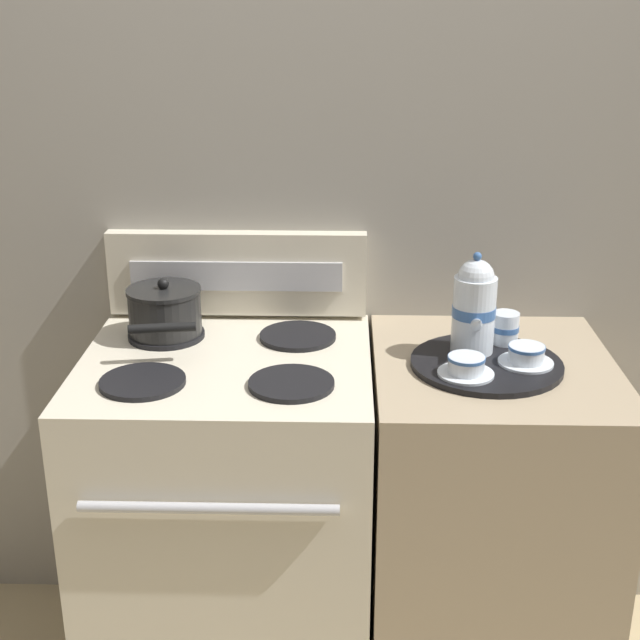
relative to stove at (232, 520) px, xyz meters
The scene contains 10 objects.
wall_back 0.79m from the stove, 49.61° to the left, with size 6.00×0.05×2.20m.
stove is the anchor object (origin of this frame).
control_panel 0.63m from the stove, 90.00° to the left, with size 0.67×0.05×0.22m.
side_counter 0.63m from the stove, ahead, with size 0.56×0.62×0.88m.
saucepan 0.55m from the stove, 140.09° to the left, with size 0.19×0.28×0.14m.
serving_tray 0.75m from the stove, ahead, with size 0.35×0.35×0.01m.
teapot 0.81m from the stove, ahead, with size 0.10×0.16×0.24m.
teacup_left 0.84m from the stove, ahead, with size 0.13×0.13×0.04m.
teacup_right 0.73m from the stove, 10.34° to the right, with size 0.13×0.13×0.04m.
creamer_jug 0.83m from the stove, ahead, with size 0.07×0.07×0.08m.
Camera 1 is at (-0.01, -1.91, 1.71)m, focal length 50.00 mm.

